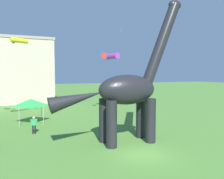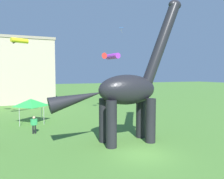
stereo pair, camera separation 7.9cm
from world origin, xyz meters
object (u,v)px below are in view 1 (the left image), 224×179
person_strolling_adult (142,109)px  kite_apex (18,41)px  dinosaur_sculpture (127,90)px  kite_high_right (110,56)px  kite_mid_left (121,28)px  person_far_spectator (34,123)px  person_vendor_side (108,111)px  festival_canopy_tent (31,103)px

person_strolling_adult → kite_apex: size_ratio=0.80×
kite_apex → person_strolling_adult: bearing=-11.1°
dinosaur_sculpture → kite_high_right: (4.45, 14.53, 4.05)m
person_strolling_adult → kite_mid_left: (0.95, 9.13, 13.13)m
person_strolling_adult → kite_high_right: kite_high_right is taller
kite_high_right → kite_mid_left: bearing=49.5°
dinosaur_sculpture → person_far_spectator: dinosaur_sculpture is taller
person_vendor_side → kite_mid_left: (6.04, 8.98, 13.10)m
person_vendor_side → kite_mid_left: 16.99m
person_vendor_side → festival_canopy_tent: size_ratio=0.56×
festival_canopy_tent → person_vendor_side: bearing=-7.6°
person_strolling_adult → festival_canopy_tent: bearing=20.5°
person_strolling_adult → festival_canopy_tent: (-14.76, 1.45, 1.51)m
dinosaur_sculpture → kite_apex: 16.56m
person_vendor_side → dinosaur_sculpture: bearing=-45.5°
kite_high_right → festival_canopy_tent: bearing=-165.2°
festival_canopy_tent → kite_apex: (-1.18, 1.68, 7.61)m
kite_mid_left → dinosaur_sculpture: bearing=-113.6°
person_far_spectator → festival_canopy_tent: 5.50m
kite_mid_left → kite_apex: 18.37m
festival_canopy_tent → kite_high_right: bearing=14.8°
person_vendor_side → kite_apex: kite_apex is taller
kite_mid_left → kite_apex: size_ratio=0.42×
dinosaur_sculpture → kite_mid_left: size_ratio=14.45×
kite_mid_left → kite_apex: bearing=-160.4°
person_vendor_side → kite_apex: size_ratio=0.82×
dinosaur_sculpture → kite_high_right: size_ratio=4.10×
person_far_spectator → kite_apex: size_ratio=0.83×
person_far_spectator → kite_mid_left: size_ratio=1.99×
person_far_spectator → person_strolling_adult: person_far_spectator is taller
festival_canopy_tent → person_far_spectator: bearing=-90.1°
person_far_spectator → kite_apex: 11.51m
dinosaur_sculpture → kite_apex: size_ratio=6.01×
festival_canopy_tent → kite_high_right: kite_high_right is taller
person_strolling_adult → kite_apex: (-15.94, 3.13, 9.12)m
person_strolling_adult → festival_canopy_tent: 14.91m
kite_apex → person_vendor_side: bearing=-15.3°
person_far_spectator → kite_mid_left: kite_mid_left is taller
festival_canopy_tent → person_strolling_adult: bearing=-5.6°
person_far_spectator → kite_mid_left: bearing=33.9°
person_far_spectator → festival_canopy_tent: festival_canopy_tent is taller
person_far_spectator → kite_high_right: 16.41m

